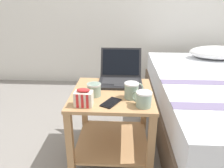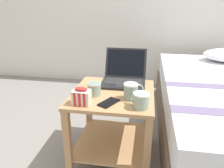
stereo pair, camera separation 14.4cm
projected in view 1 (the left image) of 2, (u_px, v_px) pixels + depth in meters
ground_plane at (112, 155)px, 1.71m from camera, size 8.00×8.00×0.00m
bedside_table at (112, 116)px, 1.59m from camera, size 0.56×0.58×0.53m
laptop at (120, 76)px, 1.69m from camera, size 0.33×0.35×0.23m
mug_front_left at (143, 98)px, 1.30m from camera, size 0.12×0.10×0.09m
mug_front_right at (132, 90)px, 1.41m from camera, size 0.13×0.09×0.10m
mug_mid_center at (94, 89)px, 1.45m from camera, size 0.09×0.13×0.09m
snack_bag at (84, 98)px, 1.31m from camera, size 0.11×0.08×0.11m
cell_phone at (111, 103)px, 1.36m from camera, size 0.13×0.16×0.01m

